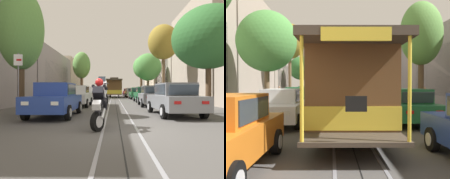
% 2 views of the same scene
% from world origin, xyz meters
% --- Properties ---
extents(ground_plane, '(160.00, 160.00, 0.00)m').
position_xyz_m(ground_plane, '(0.00, 19.01, 0.00)').
color(ground_plane, '#4C4947').
extents(trolley_track_rails, '(1.14, 55.52, 0.01)m').
position_xyz_m(trolley_track_rails, '(0.00, 21.76, 0.00)').
color(trolley_track_rails, gray).
rests_on(trolley_track_rails, ground).
extents(parked_car_blue_near_left, '(2.02, 4.37, 1.58)m').
position_xyz_m(parked_car_blue_near_left, '(-2.94, 3.54, 0.80)').
color(parked_car_blue_near_left, '#233D93').
rests_on(parked_car_blue_near_left, ground).
extents(parked_car_white_second_left, '(2.01, 4.37, 1.58)m').
position_xyz_m(parked_car_white_second_left, '(-2.95, 9.70, 0.80)').
color(parked_car_white_second_left, silver).
rests_on(parked_car_white_second_left, ground).
extents(parked_car_white_mid_left, '(2.04, 4.38, 1.58)m').
position_xyz_m(parked_car_white_mid_left, '(-2.95, 16.48, 0.80)').
color(parked_car_white_mid_left, silver).
rests_on(parked_car_white_mid_left, ground).
extents(parked_car_orange_fourth_left, '(2.13, 4.42, 1.58)m').
position_xyz_m(parked_car_orange_fourth_left, '(-2.82, 22.51, 0.80)').
color(parked_car_orange_fourth_left, orange).
rests_on(parked_car_orange_fourth_left, ground).
extents(parked_car_green_fifth_left, '(2.06, 4.39, 1.58)m').
position_xyz_m(parked_car_green_fifth_left, '(-2.93, 28.95, 0.80)').
color(parked_car_green_fifth_left, '#1E6038').
rests_on(parked_car_green_fifth_left, ground).
extents(parked_car_grey_near_right, '(2.14, 4.42, 1.58)m').
position_xyz_m(parked_car_grey_near_right, '(2.78, 3.97, 0.80)').
color(parked_car_grey_near_right, slate).
rests_on(parked_car_grey_near_right, ground).
extents(parked_car_grey_second_right, '(2.09, 4.40, 1.58)m').
position_xyz_m(parked_car_grey_second_right, '(2.80, 10.02, 0.80)').
color(parked_car_grey_second_right, slate).
rests_on(parked_car_grey_second_right, ground).
extents(parked_car_green_mid_right, '(2.00, 4.36, 1.58)m').
position_xyz_m(parked_car_green_mid_right, '(3.01, 15.86, 0.80)').
color(parked_car_green_mid_right, '#1E6038').
rests_on(parked_car_green_mid_right, ground).
extents(parked_car_green_fourth_right, '(2.02, 4.37, 1.58)m').
position_xyz_m(parked_car_green_fourth_right, '(2.98, 22.61, 0.80)').
color(parked_car_green_fourth_right, '#1E6038').
rests_on(parked_car_green_fourth_right, ground).
extents(parked_car_white_fifth_right, '(2.06, 4.39, 1.58)m').
position_xyz_m(parked_car_white_fifth_right, '(2.84, 29.14, 0.80)').
color(parked_car_white_fifth_right, silver).
rests_on(parked_car_white_fifth_right, ground).
extents(street_tree_kerb_left_near, '(2.37, 2.41, 6.57)m').
position_xyz_m(street_tree_kerb_left_near, '(-5.06, 4.60, 4.39)').
color(street_tree_kerb_left_near, '#4C3826').
rests_on(street_tree_kerb_left_near, ground).
extents(street_tree_kerb_left_second, '(2.60, 2.46, 6.87)m').
position_xyz_m(street_tree_kerb_left_second, '(-4.90, 24.92, 4.86)').
color(street_tree_kerb_left_second, brown).
rests_on(street_tree_kerb_left_second, ground).
extents(street_tree_kerb_right_near, '(3.79, 4.07, 5.67)m').
position_xyz_m(street_tree_kerb_right_near, '(4.82, 4.74, 4.00)').
color(street_tree_kerb_right_near, brown).
rests_on(street_tree_kerb_right_near, ground).
extents(street_tree_kerb_right_second, '(3.08, 2.88, 7.84)m').
position_xyz_m(street_tree_kerb_right_second, '(4.83, 14.90, 6.03)').
color(street_tree_kerb_right_second, brown).
rests_on(street_tree_kerb_right_second, ground).
extents(street_tree_kerb_right_mid, '(3.85, 3.21, 6.51)m').
position_xyz_m(street_tree_kerb_right_mid, '(4.77, 24.05, 4.53)').
color(street_tree_kerb_right_mid, brown).
rests_on(street_tree_kerb_right_mid, ground).
extents(cable_car_trolley, '(2.73, 9.16, 3.28)m').
position_xyz_m(cable_car_trolley, '(0.00, 30.46, 1.66)').
color(cable_car_trolley, brown).
rests_on(cable_car_trolley, ground).
extents(motorcycle_with_rider, '(0.54, 1.87, 1.72)m').
position_xyz_m(motorcycle_with_rider, '(-0.64, 0.34, 0.90)').
color(motorcycle_with_rider, black).
rests_on(motorcycle_with_rider, ground).
extents(pedestrian_on_left_pavement, '(0.55, 0.29, 1.60)m').
position_xyz_m(pedestrian_on_left_pavement, '(-5.85, 22.95, 0.90)').
color(pedestrian_on_left_pavement, slate).
rests_on(pedestrian_on_left_pavement, ground).
extents(pedestrian_on_right_pavement, '(0.55, 0.42, 1.55)m').
position_xyz_m(pedestrian_on_right_pavement, '(6.59, 11.60, 0.87)').
color(pedestrian_on_right_pavement, '#4C4233').
rests_on(pedestrian_on_right_pavement, ground).
extents(fire_hydrant, '(0.40, 0.22, 0.84)m').
position_xyz_m(fire_hydrant, '(4.42, 7.19, 0.42)').
color(fire_hydrant, gold).
rests_on(fire_hydrant, ground).
extents(street_sign_post, '(0.36, 0.09, 2.84)m').
position_xyz_m(street_sign_post, '(-4.30, 2.58, 1.76)').
color(street_sign_post, slate).
rests_on(street_sign_post, ground).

